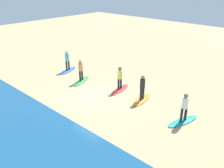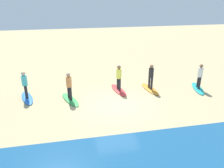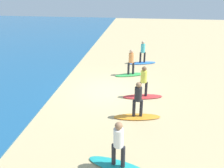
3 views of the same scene
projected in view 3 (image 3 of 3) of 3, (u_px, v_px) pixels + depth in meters
ground_plane at (110, 91)px, 12.98m from camera, size 60.00×60.00×0.00m
surfboard_teal at (118, 166)px, 7.54m from camera, size 1.10×2.17×0.09m
surfer_teal at (118, 141)px, 7.15m from camera, size 0.32×0.45×1.64m
surfboard_orange at (137, 117)px, 10.35m from camera, size 0.85×2.16×0.09m
surfer_orange at (138, 97)px, 9.96m from camera, size 0.32×0.46×1.64m
surfboard_red at (143, 97)px, 12.21m from camera, size 0.92×2.17×0.09m
surfer_red at (144, 79)px, 11.81m from camera, size 0.32×0.46×1.64m
surfboard_green at (131, 75)px, 15.16m from camera, size 1.26×2.16×0.09m
surfer_green at (131, 60)px, 14.77m from camera, size 0.32×0.44×1.64m
surfboard_blue at (142, 63)px, 17.40m from camera, size 1.14×2.17×0.09m
surfer_blue at (143, 50)px, 17.01m from camera, size 0.32×0.45×1.64m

